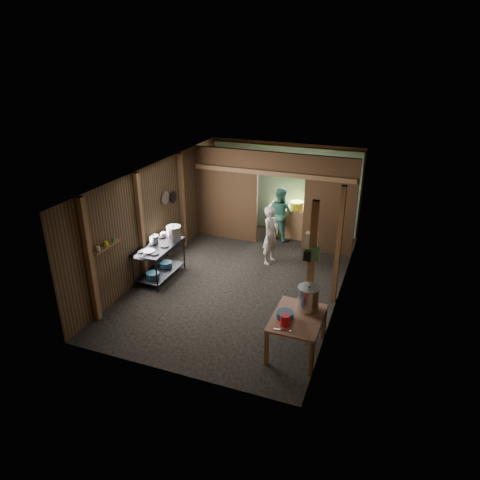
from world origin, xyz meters
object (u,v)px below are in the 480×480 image
at_px(pink_bucket, 285,320).
at_px(yellow_tub, 297,205).
at_px(stock_pot, 308,299).
at_px(cook, 271,235).
at_px(stove_pot_large, 174,233).
at_px(gas_range, 160,262).
at_px(prep_table, 297,333).

distance_m(pink_bucket, yellow_tub, 5.55).
distance_m(stock_pot, cook, 3.36).
xyz_separation_m(stove_pot_large, cook, (2.05, 1.25, -0.24)).
relative_size(gas_range, prep_table, 1.18).
bearing_deg(cook, yellow_tub, 7.26).
distance_m(stock_pot, pink_bucket, 0.69).
relative_size(pink_bucket, yellow_tub, 0.51).
xyz_separation_m(prep_table, cook, (-1.49, 3.25, 0.40)).
xyz_separation_m(stock_pot, yellow_tub, (-1.41, 4.80, 0.03)).
height_order(gas_range, stock_pot, stock_pot).
distance_m(gas_range, prep_table, 4.02).
bearing_deg(pink_bucket, yellow_tub, 102.01).
bearing_deg(gas_range, yellow_tub, 55.95).
xyz_separation_m(prep_table, stock_pot, (0.11, 0.30, 0.57)).
bearing_deg(stove_pot_large, prep_table, -29.41).
distance_m(stove_pot_large, pink_bucket, 4.11).
relative_size(gas_range, stove_pot_large, 4.02).
distance_m(prep_table, stock_pot, 0.66).
xyz_separation_m(stock_pot, pink_bucket, (-0.26, -0.63, -0.12)).
xyz_separation_m(prep_table, pink_bucket, (-0.15, -0.32, 0.46)).
relative_size(pink_bucket, cook, 0.13).
bearing_deg(cook, prep_table, -142.22).
relative_size(prep_table, cook, 0.80).
bearing_deg(prep_table, stove_pot_large, 150.59).
bearing_deg(pink_bucket, stove_pot_large, 145.66).
distance_m(prep_table, cook, 3.60).
distance_m(gas_range, yellow_tub, 4.34).
xyz_separation_m(gas_range, prep_table, (3.71, -1.54, -0.06)).
xyz_separation_m(gas_range, yellow_tub, (2.41, 3.57, 0.54)).
bearing_deg(pink_bucket, stock_pot, 67.63).
bearing_deg(stock_pot, pink_bucket, -112.37).
bearing_deg(cook, gas_range, 140.68).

